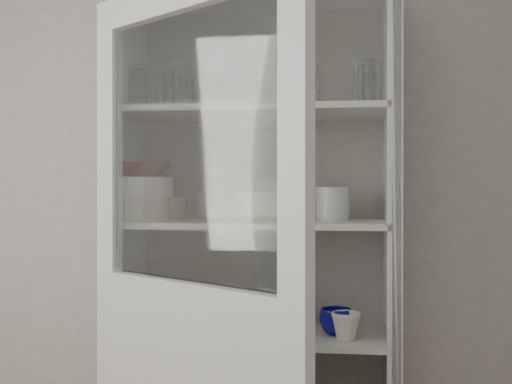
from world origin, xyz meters
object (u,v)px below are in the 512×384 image
Objects in this scene: pantry_cabinet at (258,305)px; white_ramekin at (261,202)px; grey_bowl_stack at (332,204)px; yellow_trivet at (261,214)px; plate_stack_back at (162,207)px; mug_blue at (336,322)px; goblet_0 at (180,93)px; white_canister at (148,309)px; goblet_1 at (247,90)px; glass_platter at (261,218)px; goblet_2 at (308,91)px; plate_stack_front at (142,209)px; goblet_3 at (369,89)px; mug_white at (346,326)px; measuring_cups at (166,326)px; teal_jar at (262,312)px; mug_teal at (287,313)px; terracotta_bowl at (142,170)px; cream_bowl at (142,187)px; cupboard_door at (189,360)px.

pantry_cabinet is 12.77× the size of white_ramekin.
grey_bowl_stack is at bearing -8.51° from pantry_cabinet.
pantry_cabinet is at bearing 104.12° from yellow_trivet.
mug_blue is at bearing -14.73° from plate_stack_back.
goblet_0 reaches higher than yellow_trivet.
pantry_cabinet reaches higher than white_canister.
glass_platter is at bearing -62.15° from goblet_1.
goblet_2 reaches higher than glass_platter.
glass_platter is at bearing 7.94° from plate_stack_front.
goblet_3 is 0.61m from yellow_trivet.
goblet_1 is 0.56m from plate_stack_back.
plate_stack_back reaches higher than mug_white.
mug_white is at bearing -9.74° from white_canister.
grey_bowl_stack reaches higher than measuring_cups.
grey_bowl_stack is (0.33, -0.10, -0.43)m from goblet_1.
goblet_3 is at bearing 11.89° from measuring_cups.
mug_white is at bearing -20.27° from yellow_trivet.
goblet_3 is (0.46, -0.05, -0.01)m from goblet_1.
yellow_trivet reaches higher than measuring_cups.
plate_stack_back is 0.57m from teal_jar.
plate_stack_front is 0.67m from mug_teal.
yellow_trivet is 0.38m from teal_jar.
yellow_trivet is 1.28× the size of white_canister.
mug_white is at bearing -113.46° from goblet_3.
glass_platter is (0.43, 0.06, -0.03)m from plate_stack_front.
mug_blue is at bearing -8.40° from white_ramekin.
terracotta_bowl is (-0.82, -0.14, -0.30)m from goblet_3.
goblet_3 reaches higher than teal_jar.
white_ramekin is (0.00, 0.00, 0.06)m from glass_platter.
white_ramekin is 0.56m from measuring_cups.
goblet_3 reaches higher than yellow_trivet.
goblet_0 is 0.35m from terracotta_bowl.
glass_platter is 0.36m from teal_jar.
grey_bowl_stack is at bearing 1.51° from white_canister.
glass_platter is (0.41, -0.14, -0.03)m from plate_stack_back.
teal_jar is (0.43, 0.13, -0.47)m from cream_bowl.
plate_stack_front is at bearing -172.47° from grey_bowl_stack.
goblet_0 is at bearing 175.02° from grey_bowl_stack.
goblet_0 is at bearing 32.43° from white_canister.
mug_blue is (0.02, -0.07, -0.41)m from grey_bowl_stack.
glass_platter is (0.43, 0.06, -0.17)m from terracotta_bowl.
goblet_1 is 1.48× the size of white_canister.
goblet_0 reaches higher than measuring_cups.
yellow_trivet is 1.66× the size of measuring_cups.
goblet_0 and goblet_3 have the same top height.
plate_stack_front is 2.01× the size of mug_white.
mug_white is (0.63, -0.19, -0.83)m from goblet_0.
cupboard_door reaches higher than goblet_0.
plate_stack_back reaches higher than mug_teal.
goblet_0 is 0.56m from yellow_trivet.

